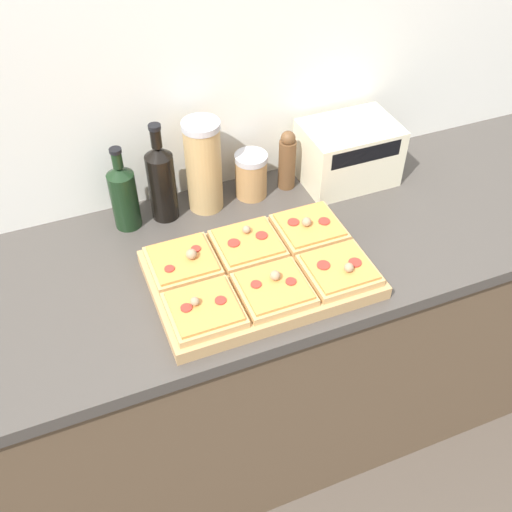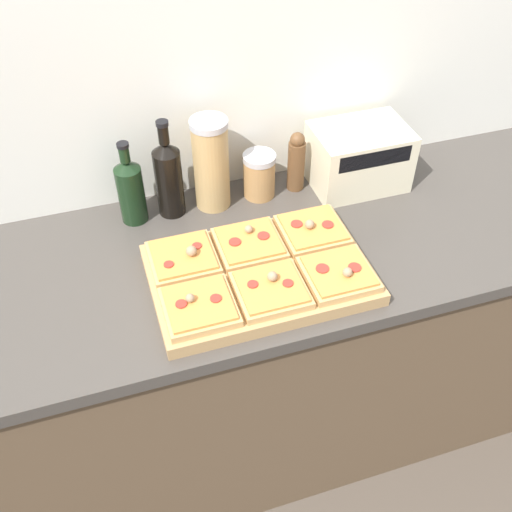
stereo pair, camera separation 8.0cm
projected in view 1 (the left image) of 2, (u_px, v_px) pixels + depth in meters
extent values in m
plane|color=#4C4238|center=(299.00, 499.00, 2.06)|extent=(12.00, 12.00, 0.00)
cube|color=silver|center=(219.00, 75.00, 1.66)|extent=(6.00, 0.06, 2.50)
cube|color=brown|center=(265.00, 352.00, 1.98)|extent=(2.60, 0.64, 0.87)
cube|color=#423D38|center=(266.00, 251.00, 1.67)|extent=(2.63, 0.67, 0.04)
cube|color=tan|center=(260.00, 274.00, 1.54)|extent=(0.56, 0.37, 0.04)
cube|color=tan|center=(183.00, 262.00, 1.54)|extent=(0.17, 0.17, 0.02)
cube|color=#D6843D|center=(182.00, 258.00, 1.53)|extent=(0.15, 0.15, 0.01)
cylinder|color=#AD2D23|center=(169.00, 269.00, 1.49)|extent=(0.03, 0.03, 0.00)
cylinder|color=#AD2D23|center=(196.00, 249.00, 1.54)|extent=(0.03, 0.03, 0.00)
sphere|color=#937A5B|center=(191.00, 254.00, 1.51)|extent=(0.03, 0.03, 0.03)
cube|color=tan|center=(248.00, 245.00, 1.58)|extent=(0.17, 0.17, 0.02)
cube|color=#D6843D|center=(248.00, 241.00, 1.57)|extent=(0.15, 0.15, 0.01)
cylinder|color=#AD2D23|center=(234.00, 243.00, 1.56)|extent=(0.03, 0.03, 0.00)
cylinder|color=#AD2D23|center=(262.00, 235.00, 1.58)|extent=(0.03, 0.03, 0.00)
sphere|color=#937A5B|center=(246.00, 229.00, 1.59)|extent=(0.02, 0.02, 0.02)
cube|color=tan|center=(309.00, 228.00, 1.63)|extent=(0.17, 0.17, 0.02)
cube|color=#D6843D|center=(309.00, 224.00, 1.62)|extent=(0.15, 0.15, 0.01)
cylinder|color=#AD2D23|center=(293.00, 222.00, 1.62)|extent=(0.03, 0.03, 0.00)
cylinder|color=#AD2D23|center=(324.00, 221.00, 1.62)|extent=(0.03, 0.03, 0.00)
sphere|color=#937A5B|center=(307.00, 222.00, 1.61)|extent=(0.03, 0.03, 0.03)
cube|color=tan|center=(204.00, 310.00, 1.42)|extent=(0.17, 0.17, 0.02)
cube|color=#D6843D|center=(204.00, 306.00, 1.41)|extent=(0.15, 0.15, 0.01)
cylinder|color=#AD2D23|center=(186.00, 308.00, 1.40)|extent=(0.03, 0.03, 0.00)
cylinder|color=#AD2D23|center=(221.00, 300.00, 1.41)|extent=(0.03, 0.03, 0.00)
sphere|color=#937A5B|center=(195.00, 301.00, 1.40)|extent=(0.02, 0.02, 0.02)
cube|color=tan|center=(274.00, 290.00, 1.47)|extent=(0.17, 0.17, 0.02)
cube|color=#D6843D|center=(274.00, 286.00, 1.46)|extent=(0.15, 0.15, 0.01)
cylinder|color=#AD2D23|center=(256.00, 284.00, 1.45)|extent=(0.03, 0.03, 0.00)
cylinder|color=#AD2D23|center=(291.00, 281.00, 1.46)|extent=(0.03, 0.03, 0.00)
sphere|color=#937A5B|center=(275.00, 275.00, 1.46)|extent=(0.03, 0.03, 0.03)
cube|color=tan|center=(339.00, 270.00, 1.51)|extent=(0.17, 0.17, 0.02)
cube|color=#D6843D|center=(340.00, 266.00, 1.50)|extent=(0.15, 0.15, 0.01)
cylinder|color=#AD2D23|center=(323.00, 265.00, 1.50)|extent=(0.03, 0.03, 0.00)
cylinder|color=#AD2D23|center=(355.00, 263.00, 1.51)|extent=(0.03, 0.03, 0.00)
sphere|color=#937A5B|center=(349.00, 268.00, 1.48)|extent=(0.02, 0.02, 0.02)
cylinder|color=black|center=(125.00, 200.00, 1.66)|extent=(0.08, 0.08, 0.17)
cone|color=black|center=(119.00, 171.00, 1.59)|extent=(0.08, 0.08, 0.03)
cylinder|color=black|center=(117.00, 160.00, 1.57)|extent=(0.03, 0.03, 0.05)
cylinder|color=black|center=(115.00, 151.00, 1.55)|extent=(0.03, 0.03, 0.01)
cylinder|color=black|center=(162.00, 187.00, 1.68)|extent=(0.08, 0.08, 0.20)
cone|color=black|center=(158.00, 152.00, 1.60)|extent=(0.08, 0.08, 0.03)
cylinder|color=black|center=(156.00, 138.00, 1.57)|extent=(0.03, 0.03, 0.05)
cylinder|color=black|center=(154.00, 127.00, 1.55)|extent=(0.03, 0.03, 0.01)
cylinder|color=tan|center=(204.00, 169.00, 1.69)|extent=(0.10, 0.10, 0.26)
cylinder|color=#B2B2B7|center=(201.00, 125.00, 1.60)|extent=(0.11, 0.11, 0.02)
cylinder|color=#AD7F4C|center=(251.00, 178.00, 1.78)|extent=(0.09, 0.09, 0.12)
cylinder|color=#B2B2B7|center=(251.00, 158.00, 1.73)|extent=(0.10, 0.10, 0.02)
cylinder|color=brown|center=(287.00, 164.00, 1.80)|extent=(0.05, 0.05, 0.16)
sphere|color=brown|center=(288.00, 138.00, 1.74)|extent=(0.04, 0.04, 0.04)
cube|color=beige|center=(348.00, 153.00, 1.82)|extent=(0.28, 0.20, 0.19)
cube|color=black|center=(366.00, 154.00, 1.72)|extent=(0.22, 0.01, 0.05)
cube|color=black|center=(392.00, 140.00, 1.85)|extent=(0.02, 0.02, 0.02)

